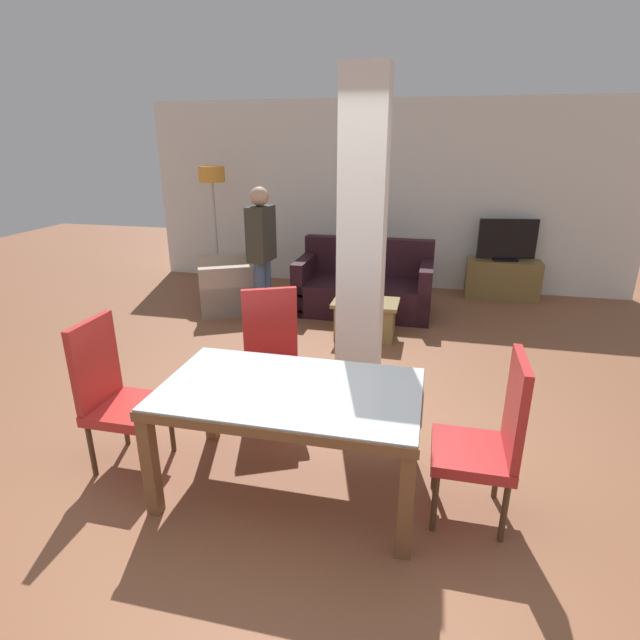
% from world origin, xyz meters
% --- Properties ---
extents(ground_plane, '(18.00, 18.00, 0.00)m').
position_xyz_m(ground_plane, '(0.00, 0.00, 0.00)').
color(ground_plane, brown).
extents(back_wall, '(7.20, 0.09, 2.70)m').
position_xyz_m(back_wall, '(-0.00, 4.99, 1.35)').
color(back_wall, white).
rests_on(back_wall, ground_plane).
extents(divider_pillar, '(0.37, 0.34, 2.70)m').
position_xyz_m(divider_pillar, '(0.21, 1.48, 1.35)').
color(divider_pillar, white).
rests_on(divider_pillar, ground_plane).
extents(dining_table, '(1.61, 0.93, 0.73)m').
position_xyz_m(dining_table, '(0.00, 0.00, 0.58)').
color(dining_table, brown).
rests_on(dining_table, ground_plane).
extents(dining_chair_head_left, '(0.46, 0.46, 1.06)m').
position_xyz_m(dining_chair_head_left, '(-1.24, 0.00, 0.56)').
color(dining_chair_head_left, red).
rests_on(dining_chair_head_left, ground_plane).
extents(dining_chair_far_left, '(0.61, 0.61, 1.06)m').
position_xyz_m(dining_chair_far_left, '(-0.40, 0.86, 0.56)').
color(dining_chair_far_left, red).
rests_on(dining_chair_far_left, ground_plane).
extents(dining_chair_head_right, '(0.46, 0.46, 1.06)m').
position_xyz_m(dining_chair_head_right, '(1.19, 0.00, 0.56)').
color(dining_chair_head_right, red).
rests_on(dining_chair_head_right, ground_plane).
extents(sofa, '(1.73, 0.93, 0.91)m').
position_xyz_m(sofa, '(-0.06, 3.68, 0.30)').
color(sofa, black).
rests_on(sofa, ground_plane).
extents(armchair, '(1.15, 1.16, 0.86)m').
position_xyz_m(armchair, '(-1.77, 3.41, 0.30)').
color(armchair, tan).
rests_on(armchair, ground_plane).
extents(coffee_table, '(0.74, 0.48, 0.43)m').
position_xyz_m(coffee_table, '(0.09, 2.75, 0.22)').
color(coffee_table, olive).
rests_on(coffee_table, ground_plane).
extents(bottle, '(0.07, 0.07, 0.26)m').
position_xyz_m(bottle, '(-0.11, 2.87, 0.53)').
color(bottle, '#4C2D14').
rests_on(bottle, coffee_table).
extents(tv_stand, '(1.01, 0.40, 0.54)m').
position_xyz_m(tv_stand, '(1.78, 4.71, 0.27)').
color(tv_stand, olive).
rests_on(tv_stand, ground_plane).
extents(tv_screen, '(0.80, 0.25, 0.58)m').
position_xyz_m(tv_screen, '(1.78, 4.71, 0.82)').
color(tv_screen, black).
rests_on(tv_screen, tv_stand).
extents(floor_lamp, '(0.38, 0.38, 1.78)m').
position_xyz_m(floor_lamp, '(-2.42, 4.34, 1.52)').
color(floor_lamp, '#B7B7BC').
rests_on(floor_lamp, ground_plane).
extents(standing_person, '(0.26, 0.40, 1.65)m').
position_xyz_m(standing_person, '(-1.18, 2.88, 0.95)').
color(standing_person, '#3B4E6C').
rests_on(standing_person, ground_plane).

